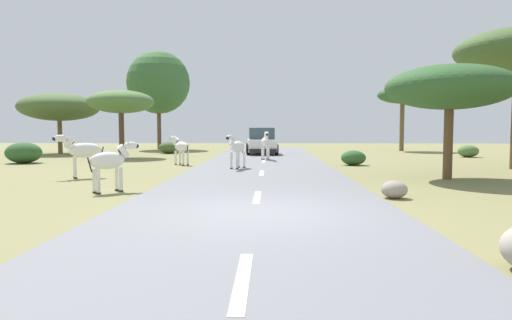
% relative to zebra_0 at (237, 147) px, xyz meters
% --- Properties ---
extents(ground_plane, '(90.00, 90.00, 0.00)m').
position_rel_zebra_0_xyz_m(ground_plane, '(1.15, -9.96, -0.94)').
color(ground_plane, olive).
extents(road, '(6.00, 64.00, 0.05)m').
position_rel_zebra_0_xyz_m(road, '(1.08, -9.96, -0.91)').
color(road, slate).
rests_on(road, ground_plane).
extents(lane_markings, '(0.16, 56.00, 0.01)m').
position_rel_zebra_0_xyz_m(lane_markings, '(1.08, -10.96, -0.89)').
color(lane_markings, silver).
rests_on(lane_markings, road).
extents(zebra_0, '(0.85, 1.50, 1.49)m').
position_rel_zebra_0_xyz_m(zebra_0, '(0.00, 0.00, 0.00)').
color(zebra_0, silver).
rests_on(zebra_0, road).
extents(zebra_1, '(1.21, 1.22, 1.44)m').
position_rel_zebra_0_xyz_m(zebra_1, '(-2.86, 2.41, -0.08)').
color(zebra_1, silver).
rests_on(zebra_1, ground_plane).
extents(zebra_2, '(1.57, 0.97, 1.59)m').
position_rel_zebra_0_xyz_m(zebra_2, '(-5.17, -3.32, 0.01)').
color(zebra_2, silver).
rests_on(zebra_2, ground_plane).
extents(zebra_3, '(1.19, 1.21, 1.42)m').
position_rel_zebra_0_xyz_m(zebra_3, '(-2.94, -6.82, -0.09)').
color(zebra_3, silver).
rests_on(zebra_3, ground_plane).
extents(zebra_4, '(0.55, 1.68, 1.58)m').
position_rel_zebra_0_xyz_m(zebra_4, '(1.16, 5.37, 0.05)').
color(zebra_4, silver).
rests_on(zebra_4, road).
extents(car_0, '(2.23, 4.44, 1.74)m').
position_rel_zebra_0_xyz_m(car_0, '(0.83, 11.16, -0.09)').
color(car_0, white).
rests_on(car_0, road).
extents(tree_0, '(3.81, 3.81, 5.01)m').
position_rel_zebra_0_xyz_m(tree_0, '(11.68, 16.53, 3.35)').
color(tree_0, brown).
rests_on(tree_0, ground_plane).
extents(tree_1, '(3.91, 3.91, 4.01)m').
position_rel_zebra_0_xyz_m(tree_1, '(-7.48, 7.81, 2.37)').
color(tree_1, '#4C3823').
rests_on(tree_1, ground_plane).
extents(tree_3, '(5.23, 5.23, 8.22)m').
position_rel_zebra_0_xyz_m(tree_3, '(-7.93, 18.82, 4.65)').
color(tree_3, brown).
rests_on(tree_3, ground_plane).
extents(tree_4, '(5.40, 5.40, 4.16)m').
position_rel_zebra_0_xyz_m(tree_4, '(-13.20, 11.99, 2.27)').
color(tree_4, brown).
rests_on(tree_4, ground_plane).
extents(tree_7, '(4.26, 4.26, 3.85)m').
position_rel_zebra_0_xyz_m(tree_7, '(7.43, -3.39, 2.15)').
color(tree_7, brown).
rests_on(tree_7, ground_plane).
extents(bush_0, '(1.23, 1.11, 0.74)m').
position_rel_zebra_0_xyz_m(bush_0, '(13.46, 8.82, -0.57)').
color(bush_0, '#4C7038').
rests_on(bush_0, ground_plane).
extents(bush_2, '(1.75, 1.57, 1.05)m').
position_rel_zebra_0_xyz_m(bush_2, '(-10.94, 3.25, -0.42)').
color(bush_2, '#2D5628').
rests_on(bush_2, ground_plane).
extents(bush_3, '(1.38, 1.24, 0.83)m').
position_rel_zebra_0_xyz_m(bush_3, '(-5.68, 12.25, -0.53)').
color(bush_3, '#425B2D').
rests_on(bush_3, ground_plane).
extents(bush_4, '(1.17, 1.05, 0.70)m').
position_rel_zebra_0_xyz_m(bush_4, '(5.34, 2.49, -0.59)').
color(bush_4, '#2D5628').
rests_on(bush_4, ground_plane).
extents(rock_2, '(0.64, 0.61, 0.44)m').
position_rel_zebra_0_xyz_m(rock_2, '(4.46, -7.70, -0.72)').
color(rock_2, gray).
rests_on(rock_2, ground_plane).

